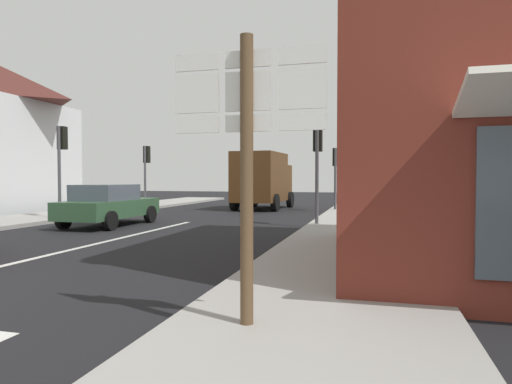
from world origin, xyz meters
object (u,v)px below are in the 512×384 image
object	(u,v)px
delivery_truck	(263,179)
traffic_light_near_left	(61,151)
sedan_far	(109,204)
traffic_light_far_left	(146,163)
traffic_light_near_right	(318,152)
traffic_light_far_right	(336,165)
route_sign_post	(247,149)

from	to	relation	value
delivery_truck	traffic_light_near_left	distance (m)	10.57
sedan_far	traffic_light_far_left	distance (m)	8.51
traffic_light_near_right	traffic_light_far_left	world-z (taller)	traffic_light_near_right
sedan_far	delivery_truck	distance (m)	10.27
delivery_truck	traffic_light_far_left	size ratio (longest dim) A/B	1.49
sedan_far	traffic_light_far_right	bearing A→B (deg)	50.47
traffic_light_far_right	traffic_light_far_left	xyz separation A→B (m)	(-10.02, -0.92, 0.16)
traffic_light_far_right	traffic_light_near_left	world-z (taller)	traffic_light_near_left
route_sign_post	traffic_light_far_left	xyz separation A→B (m)	(-10.61, 17.28, 0.53)
route_sign_post	traffic_light_near_left	bearing A→B (deg)	135.27
route_sign_post	traffic_light_far_right	distance (m)	18.21
route_sign_post	traffic_light_near_right	world-z (taller)	traffic_light_near_right
traffic_light_near_left	sedan_far	bearing A→B (deg)	-21.25
traffic_light_far_right	traffic_light_near_right	distance (m)	7.37
traffic_light_far_left	traffic_light_near_right	bearing A→B (deg)	-32.77
traffic_light_near_left	traffic_light_far_right	bearing A→B (deg)	37.48
sedan_far	route_sign_post	size ratio (longest dim) A/B	1.32
delivery_truck	traffic_light_far_right	size ratio (longest dim) A/B	1.59
sedan_far	traffic_light_far_left	size ratio (longest dim) A/B	1.23
traffic_light_near_right	traffic_light_far_left	size ratio (longest dim) A/B	1.03
route_sign_post	traffic_light_near_right	bearing A→B (deg)	93.12
traffic_light_near_left	traffic_light_far_left	bearing A→B (deg)	90.00
traffic_light_near_left	traffic_light_far_left	size ratio (longest dim) A/B	1.09
delivery_truck	route_sign_post	world-z (taller)	route_sign_post
traffic_light_near_left	delivery_truck	bearing A→B (deg)	55.13
traffic_light_near_right	traffic_light_near_left	size ratio (longest dim) A/B	0.94
sedan_far	delivery_truck	xyz separation A→B (m)	(3.23, 9.71, 0.89)
route_sign_post	traffic_light_far_right	xyz separation A→B (m)	(-0.59, 18.19, 0.37)
sedan_far	traffic_light_near_left	world-z (taller)	traffic_light_near_left
traffic_light_far_right	traffic_light_far_left	size ratio (longest dim) A/B	0.94
traffic_light_far_right	traffic_light_near_right	size ratio (longest dim) A/B	0.91
route_sign_post	traffic_light_far_left	distance (m)	20.28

